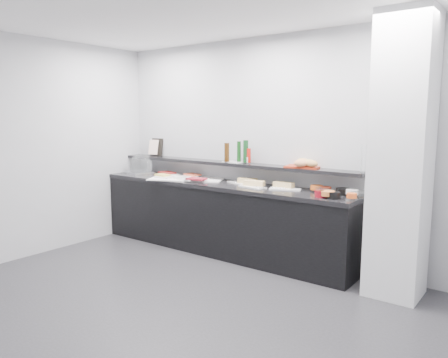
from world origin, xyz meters
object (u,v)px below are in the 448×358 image
Objects in this scene: framed_print at (157,147)px; condiment_tray at (234,162)px; cloche_base at (140,172)px; carafe at (366,159)px; sandwich_plate_mid at (252,187)px; bread_tray at (303,167)px.

framed_print is 0.93× the size of condiment_tray.
cloche_base is at bearing -162.02° from condiment_tray.
framed_print is 3.18m from carafe.
cloche_base is 3.29m from carafe.
cloche_base is 0.46m from framed_print.
carafe is (3.18, -0.10, 0.02)m from framed_print.
sandwich_plate_mid is (2.00, -0.04, -0.01)m from cloche_base.
sandwich_plate_mid is 0.56m from condiment_tray.
carafe reaches higher than condiment_tray.
carafe is at bearing -15.65° from bread_tray.
framed_print reaches higher than bread_tray.
bread_tray is at bearing 12.46° from condiment_tray.
carafe is at bearing 20.99° from sandwich_plate_mid.
framed_print reaches higher than condiment_tray.
condiment_tray is at bearing 162.86° from sandwich_plate_mid.
condiment_tray is at bearing 179.18° from carafe.
carafe is at bearing 25.13° from cloche_base.
bread_tray is at bearing 38.88° from sandwich_plate_mid.
framed_print is at bearing 95.52° from cloche_base.
carafe reaches higher than bread_tray.
cloche_base is 1.54× the size of carafe.
framed_print is at bearing -178.16° from sandwich_plate_mid.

